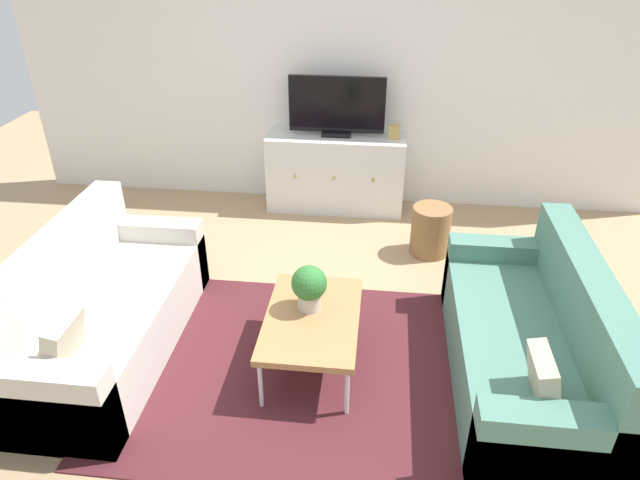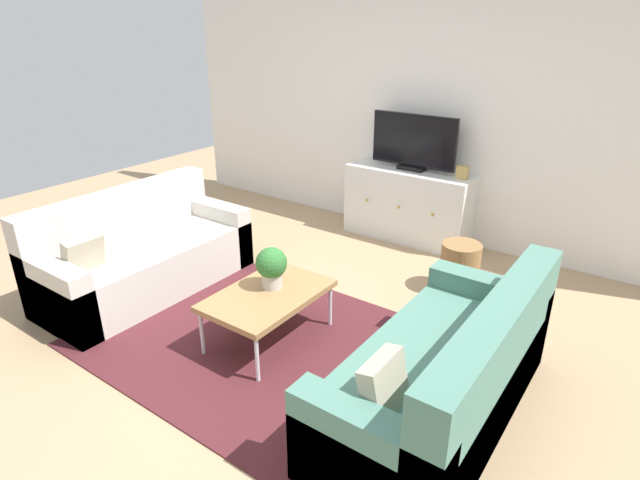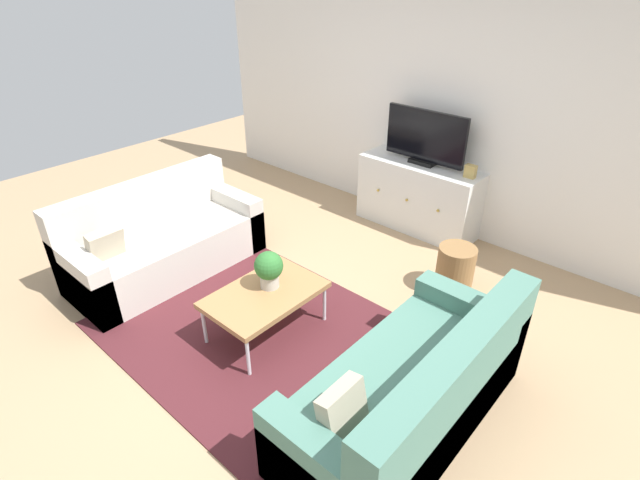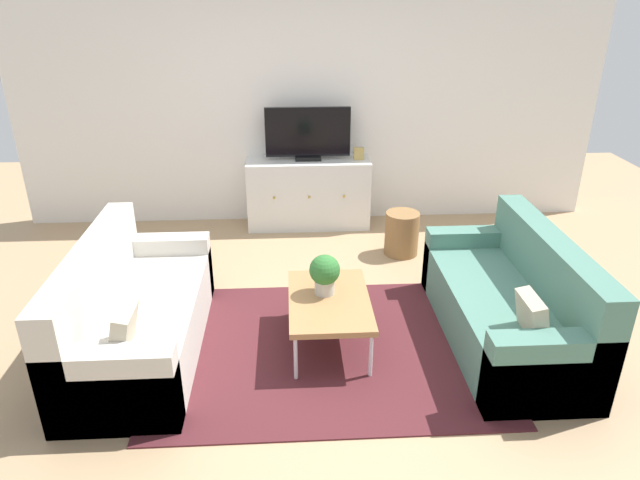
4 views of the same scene
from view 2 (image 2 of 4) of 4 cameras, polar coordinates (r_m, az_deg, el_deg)
ground_plane at (r=4.03m, az=-5.07°, el=-10.17°), size 10.00×10.00×0.00m
wall_back at (r=5.60m, az=12.04°, el=13.93°), size 6.40×0.12×2.70m
area_rug at (r=3.93m, az=-6.51°, el=-11.05°), size 2.50×1.90×0.01m
couch_left_side at (r=4.79m, az=-19.21°, el=-1.77°), size 0.81×1.81×0.86m
couch_right_side at (r=3.19m, az=14.15°, el=-14.70°), size 0.81×1.81×0.86m
coffee_table at (r=3.77m, az=-5.77°, el=-6.21°), size 0.60×0.92×0.40m
potted_plant at (r=3.75m, az=-5.38°, el=-2.82°), size 0.23×0.23×0.31m
tv_console at (r=5.61m, az=9.72°, el=3.87°), size 1.35×0.47×0.76m
flat_screen_tv at (r=5.44m, az=10.29°, el=10.54°), size 0.91×0.16×0.57m
mantel_clock at (r=5.27m, az=15.47°, el=7.21°), size 0.11×0.07×0.13m
wicker_basket at (r=4.66m, az=15.15°, el=-2.94°), size 0.34×0.34×0.44m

